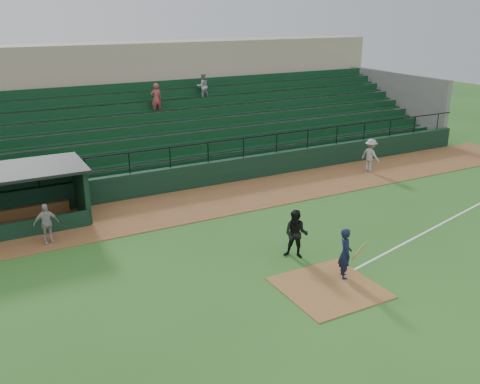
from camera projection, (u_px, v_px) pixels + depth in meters
name	position (u px, v px, depth m)	size (l,w,h in m)	color
ground	(311.00, 275.00, 17.50)	(90.00, 90.00, 0.00)	#285E1E
warning_track	(209.00, 201.00, 24.15)	(40.00, 4.00, 0.03)	brown
home_plate_dirt	(329.00, 288.00, 16.67)	(3.00, 3.00, 0.03)	brown
foul_line	(449.00, 220.00, 22.08)	(18.00, 0.09, 0.01)	white
stadium_structure	(147.00, 120.00, 30.42)	(38.00, 13.08, 6.40)	black
batter_at_plate	(345.00, 253.00, 17.05)	(1.12, 0.76, 1.75)	black
umpire	(296.00, 234.00, 18.46)	(0.87, 0.68, 1.79)	black
runner	(371.00, 155.00, 28.33)	(1.16, 0.67, 1.80)	#99948F
dugout_player_a	(46.00, 223.00, 19.61)	(0.91, 0.38, 1.56)	#ABA5A0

